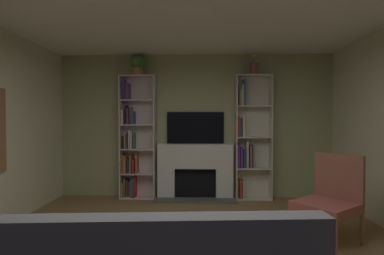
{
  "coord_description": "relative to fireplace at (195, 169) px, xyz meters",
  "views": [
    {
      "loc": [
        0.13,
        -2.59,
        1.46
      ],
      "look_at": [
        0.0,
        1.28,
        1.37
      ],
      "focal_mm": 28.42,
      "sensor_mm": 36.0,
      "label": 1
    }
  ],
  "objects": [
    {
      "name": "wall_back_accent",
      "position": [
        0.0,
        0.15,
        0.82
      ],
      "size": [
        5.27,
        0.06,
        2.71
      ],
      "primitive_type": "cube",
      "color": "#A2AA7C",
      "rests_on": "ground_plane"
    },
    {
      "name": "fireplace",
      "position": [
        0.0,
        0.0,
        0.0
      ],
      "size": [
        1.5,
        0.52,
        1.02
      ],
      "color": "white",
      "rests_on": "ground_plane"
    },
    {
      "name": "tv",
      "position": [
        0.0,
        0.09,
        0.78
      ],
      "size": [
        1.07,
        0.06,
        0.6
      ],
      "primitive_type": "cube",
      "color": "black",
      "rests_on": "fireplace"
    },
    {
      "name": "vase_with_flowers",
      "position": [
        1.08,
        -0.03,
        1.88
      ],
      "size": [
        0.15,
        0.15,
        0.38
      ],
      "color": "brown",
      "rests_on": "bookshelf_right"
    },
    {
      "name": "potted_plant",
      "position": [
        -1.08,
        -0.03,
        1.97
      ],
      "size": [
        0.28,
        0.28,
        0.39
      ],
      "color": "#A77755",
      "rests_on": "bookshelf_left"
    },
    {
      "name": "bookshelf_left",
      "position": [
        -1.16,
        0.01,
        0.54
      ],
      "size": [
        0.65,
        0.28,
        2.29
      ],
      "color": "silver",
      "rests_on": "ground_plane"
    },
    {
      "name": "bookshelf_right",
      "position": [
        1.0,
        0.01,
        0.57
      ],
      "size": [
        0.65,
        0.29,
        2.29
      ],
      "color": "silver",
      "rests_on": "ground_plane"
    },
    {
      "name": "armchair",
      "position": [
        1.67,
        -1.99,
        -0.02
      ],
      "size": [
        0.86,
        0.86,
        1.04
      ],
      "color": "brown",
      "rests_on": "ground_plane"
    }
  ]
}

